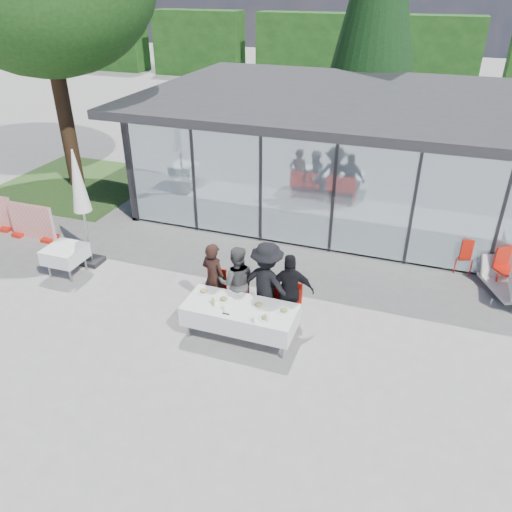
{
  "coord_description": "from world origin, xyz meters",
  "views": [
    {
      "loc": [
        3.1,
        -7.65,
        6.45
      ],
      "look_at": [
        -0.04,
        1.2,
        1.18
      ],
      "focal_mm": 35.0,
      "sensor_mm": 36.0,
      "label": 1
    }
  ],
  "objects": [
    {
      "name": "spare_table_left",
      "position": [
        -4.83,
        0.78,
        0.55
      ],
      "size": [
        0.86,
        0.86,
        0.74
      ],
      "color": "silver",
      "rests_on": "ground"
    },
    {
      "name": "plate_extra",
      "position": [
        0.69,
        -0.33,
        0.77
      ],
      "size": [
        0.28,
        0.28,
        0.07
      ],
      "color": "silver",
      "rests_on": "dining_table"
    },
    {
      "name": "plate_a",
      "position": [
        -0.81,
        0.11,
        0.77
      ],
      "size": [
        0.28,
        0.28,
        0.07
      ],
      "color": "silver",
      "rests_on": "dining_table"
    },
    {
      "name": "grass_patch",
      "position": [
        -8.5,
        6.0,
        0.01
      ],
      "size": [
        5.0,
        5.0,
        0.02
      ],
      "primitive_type": "cube",
      "color": "#385926",
      "rests_on": "ground"
    },
    {
      "name": "market_umbrella",
      "position": [
        -4.6,
        1.43,
        2.02
      ],
      "size": [
        0.5,
        0.5,
        3.0
      ],
      "color": "black",
      "rests_on": "ground"
    },
    {
      "name": "pavilion",
      "position": [
        2.0,
        8.16,
        2.15
      ],
      "size": [
        14.8,
        8.8,
        3.44
      ],
      "color": "gray",
      "rests_on": "ground"
    },
    {
      "name": "plate_d",
      "position": [
        0.96,
        0.01,
        0.77
      ],
      "size": [
        0.28,
        0.28,
        0.07
      ],
      "color": "silver",
      "rests_on": "dining_table"
    },
    {
      "name": "treeline",
      "position": [
        -2.0,
        28.0,
        2.2
      ],
      "size": [
        62.5,
        2.0,
        4.4
      ],
      "color": "#163B12",
      "rests_on": "ground"
    },
    {
      "name": "diner_d",
      "position": [
        0.9,
        0.59,
        0.84
      ],
      "size": [
        1.25,
        1.25,
        1.69
      ],
      "primitive_type": "imported",
      "rotation": [
        0.0,
        0.0,
        3.46
      ],
      "color": "black",
      "rests_on": "ground"
    },
    {
      "name": "diner_chair_d",
      "position": [
        0.9,
        0.65,
        0.54
      ],
      "size": [
        0.44,
        0.44,
        0.97
      ],
      "color": "red",
      "rests_on": "ground"
    },
    {
      "name": "diner_chair_b",
      "position": [
        -0.26,
        0.65,
        0.54
      ],
      "size": [
        0.44,
        0.44,
        0.97
      ],
      "color": "red",
      "rests_on": "ground"
    },
    {
      "name": "folded_eyeglasses",
      "position": [
        -0.08,
        -0.44,
        0.76
      ],
      "size": [
        0.14,
        0.03,
        0.01
      ],
      "primitive_type": "cube",
      "color": "black",
      "rests_on": "dining_table"
    },
    {
      "name": "diner_a",
      "position": [
        -0.79,
        0.59,
        0.82
      ],
      "size": [
        0.74,
        0.74,
        1.64
      ],
      "primitive_type": "imported",
      "rotation": [
        0.0,
        0.0,
        2.86
      ],
      "color": "black",
      "rests_on": "ground"
    },
    {
      "name": "plate_c",
      "position": [
        0.43,
        0.03,
        0.77
      ],
      "size": [
        0.28,
        0.28,
        0.07
      ],
      "color": "silver",
      "rests_on": "dining_table"
    },
    {
      "name": "diner_b",
      "position": [
        -0.26,
        0.59,
        0.83
      ],
      "size": [
        1.02,
        1.02,
        1.65
      ],
      "primitive_type": "imported",
      "rotation": [
        0.0,
        0.0,
        3.47
      ],
      "color": "#4D4D4D",
      "rests_on": "ground"
    },
    {
      "name": "diner_c",
      "position": [
        0.41,
        0.59,
        0.93
      ],
      "size": [
        1.44,
        1.44,
        1.86
      ],
      "primitive_type": "imported",
      "rotation": [
        0.0,
        0.0,
        2.91
      ],
      "color": "black",
      "rests_on": "ground"
    },
    {
      "name": "plate_b",
      "position": [
        -0.3,
        -0.02,
        0.77
      ],
      "size": [
        0.28,
        0.28,
        0.07
      ],
      "color": "silver",
      "rests_on": "dining_table"
    },
    {
      "name": "lounger",
      "position": [
        5.17,
        3.55,
        0.26
      ],
      "size": [
        1.1,
        1.46,
        0.72
      ],
      "color": "white",
      "rests_on": "ground"
    },
    {
      "name": "diner_chair_c",
      "position": [
        0.41,
        0.65,
        0.54
      ],
      "size": [
        0.44,
        0.44,
        0.97
      ],
      "color": "red",
      "rests_on": "ground"
    },
    {
      "name": "spare_chair_b",
      "position": [
        4.4,
        4.1,
        0.54
      ],
      "size": [
        0.56,
        0.56,
        0.97
      ],
      "color": "red",
      "rests_on": "ground"
    },
    {
      "name": "ground",
      "position": [
        0.0,
        0.0,
        0.0
      ],
      "size": [
        90.0,
        90.0,
        0.0
      ],
      "primitive_type": "plane",
      "color": "gray",
      "rests_on": "ground"
    },
    {
      "name": "juice_bottle",
      "position": [
        -0.44,
        -0.23,
        0.82
      ],
      "size": [
        0.06,
        0.06,
        0.15
      ],
      "primitive_type": "cylinder",
      "color": "#79AE48",
      "rests_on": "dining_table"
    },
    {
      "name": "diner_chair_a",
      "position": [
        -0.79,
        0.65,
        0.54
      ],
      "size": [
        0.44,
        0.44,
        0.97
      ],
      "color": "red",
      "rests_on": "ground"
    },
    {
      "name": "dining_table",
      "position": [
        0.08,
        -0.1,
        0.54
      ],
      "size": [
        2.26,
        0.96,
        0.75
      ],
      "color": "silver",
      "rests_on": "ground"
    },
    {
      "name": "drinking_glasses",
      "position": [
        0.36,
        -0.39,
        0.8
      ],
      "size": [
        0.98,
        0.22,
        0.1
      ],
      "color": "silver",
      "rests_on": "dining_table"
    },
    {
      "name": "spare_chair_a",
      "position": [
        5.22,
        3.8,
        0.54
      ],
      "size": [
        0.62,
        0.62,
        0.97
      ],
      "color": "red",
      "rests_on": "ground"
    }
  ]
}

